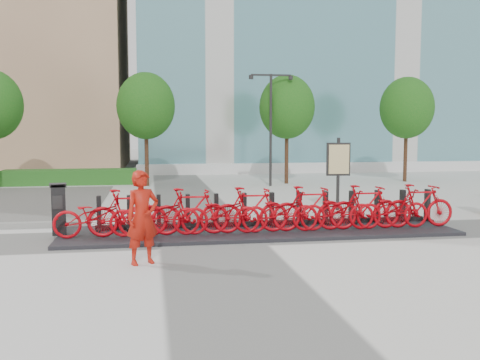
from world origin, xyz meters
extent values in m
plane|color=beige|center=(0.00, 0.00, 0.00)|extent=(120.00, 120.00, 0.00)
cube|color=teal|center=(14.00, 26.00, 12.00)|extent=(32.00, 16.00, 24.00)
cube|color=#256E27|center=(-5.00, 13.20, 0.35)|extent=(6.00, 1.20, 0.70)
cylinder|color=brown|center=(-1.50, 12.00, 1.50)|extent=(0.18, 0.18, 3.00)
ellipsoid|color=#115612|center=(-1.50, 12.00, 3.60)|extent=(2.60, 2.60, 2.99)
cylinder|color=brown|center=(5.00, 12.00, 1.50)|extent=(0.18, 0.18, 3.00)
ellipsoid|color=#115612|center=(5.00, 12.00, 3.60)|extent=(2.60, 2.60, 2.99)
cylinder|color=brown|center=(11.00, 12.00, 1.50)|extent=(0.18, 0.18, 3.00)
ellipsoid|color=#115612|center=(11.00, 12.00, 3.60)|extent=(2.60, 2.60, 2.99)
cylinder|color=black|center=(4.00, 11.00, 2.50)|extent=(0.12, 0.12, 5.00)
cube|color=black|center=(3.55, 11.00, 4.95)|extent=(0.90, 0.08, 0.08)
cube|color=black|center=(4.45, 11.00, 4.95)|extent=(0.90, 0.08, 0.08)
cylinder|color=black|center=(3.10, 11.00, 4.85)|extent=(0.20, 0.20, 0.18)
cylinder|color=black|center=(4.90, 11.00, 4.85)|extent=(0.20, 0.20, 0.18)
cube|color=black|center=(1.30, 0.30, 0.04)|extent=(9.60, 2.40, 0.08)
imported|color=#B3030C|center=(-2.60, -0.05, 0.57)|extent=(1.88, 0.66, 0.99)
imported|color=#B3030C|center=(-1.88, -0.05, 0.63)|extent=(1.83, 0.52, 1.10)
imported|color=#B3030C|center=(-1.16, -0.05, 0.57)|extent=(1.88, 0.66, 0.99)
imported|color=#B3030C|center=(-0.44, -0.05, 0.63)|extent=(1.83, 0.52, 1.10)
imported|color=#B3030C|center=(0.28, -0.05, 0.57)|extent=(1.88, 0.66, 0.99)
imported|color=#B3030C|center=(1.00, -0.05, 0.63)|extent=(1.83, 0.52, 1.10)
imported|color=#B3030C|center=(1.72, -0.05, 0.57)|extent=(1.88, 0.66, 0.99)
imported|color=#B3030C|center=(2.44, -0.05, 0.63)|extent=(1.83, 0.52, 1.10)
imported|color=#B3030C|center=(3.16, -0.05, 0.57)|extent=(1.88, 0.66, 0.99)
imported|color=#B3030C|center=(3.88, -0.05, 0.63)|extent=(1.83, 0.52, 1.10)
imported|color=#B3030C|center=(4.60, -0.05, 0.57)|extent=(1.88, 0.66, 0.99)
imported|color=#B3030C|center=(5.32, -0.05, 0.63)|extent=(1.83, 0.52, 1.10)
cube|color=black|center=(-3.47, 0.42, 0.64)|extent=(0.35, 0.31, 1.13)
cube|color=black|center=(-3.47, 0.42, 1.25)|extent=(0.42, 0.37, 0.15)
cube|color=black|center=(-3.47, 0.28, 0.86)|extent=(0.23, 0.05, 0.32)
imported|color=#AA160B|center=(-1.51, -2.35, 0.89)|extent=(0.77, 0.66, 1.78)
cylinder|color=black|center=(4.49, 3.58, 1.14)|extent=(0.10, 0.10, 2.29)
cube|color=black|center=(4.49, 3.58, 1.61)|extent=(0.75, 0.16, 1.04)
cube|color=#E9D288|center=(4.49, 3.52, 1.61)|extent=(0.64, 0.07, 0.91)
camera|label=1|loc=(-1.35, -12.44, 2.53)|focal=40.00mm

